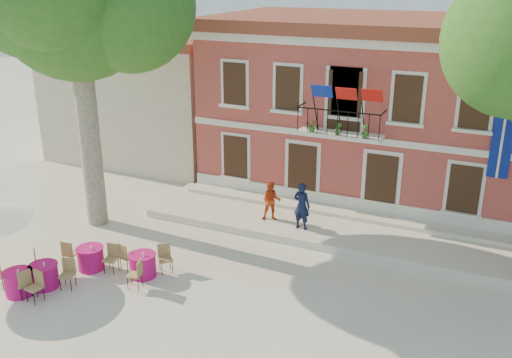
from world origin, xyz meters
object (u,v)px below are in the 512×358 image
object	(u,v)px
cafe_table_0	(44,274)
plane_tree_west	(75,0)
pedestrian_navy	(302,206)
cafe_table_2	(19,282)
cafe_table_1	(91,257)
pedestrian_orange	(271,201)
cafe_table_3	(143,264)

from	to	relation	value
cafe_table_0	plane_tree_west	bearing A→B (deg)	109.73
pedestrian_navy	cafe_table_2	xyz separation A→B (m)	(-6.42, -7.40, -0.78)
plane_tree_west	cafe_table_0	xyz separation A→B (m)	(1.64, -4.57, -7.93)
plane_tree_west	cafe_table_1	size ratio (longest dim) A/B	5.80
plane_tree_west	cafe_table_1	distance (m)	8.79
cafe_table_1	pedestrian_orange	bearing A→B (deg)	52.86
plane_tree_west	cafe_table_0	distance (m)	9.30
plane_tree_west	cafe_table_1	world-z (taller)	plane_tree_west
pedestrian_navy	cafe_table_1	distance (m)	7.61
pedestrian_orange	cafe_table_3	xyz separation A→B (m)	(-2.31, -5.17, -0.64)
cafe_table_1	cafe_table_3	xyz separation A→B (m)	(1.84, 0.32, 0.01)
cafe_table_1	cafe_table_2	world-z (taller)	same
cafe_table_1	cafe_table_2	distance (m)	2.36
cafe_table_0	cafe_table_1	world-z (taller)	same
pedestrian_navy	cafe_table_0	bearing A→B (deg)	56.38
cafe_table_1	plane_tree_west	bearing A→B (deg)	125.73
pedestrian_navy	cafe_table_1	xyz separation A→B (m)	(-5.47, -5.24, -0.78)
cafe_table_0	cafe_table_1	size ratio (longest dim) A/B	0.93
plane_tree_west	cafe_table_1	bearing A→B (deg)	-54.27
plane_tree_west	cafe_table_2	world-z (taller)	plane_tree_west
cafe_table_0	cafe_table_2	size ratio (longest dim) A/B	0.93
pedestrian_orange	cafe_table_3	bearing A→B (deg)	-137.33
pedestrian_navy	cafe_table_0	distance (m)	9.08
cafe_table_0	cafe_table_3	world-z (taller)	same
pedestrian_navy	cafe_table_3	distance (m)	6.17
pedestrian_navy	plane_tree_west	bearing A→B (deg)	24.04
pedestrian_navy	cafe_table_2	distance (m)	9.83
pedestrian_orange	cafe_table_3	size ratio (longest dim) A/B	0.85
pedestrian_navy	cafe_table_1	world-z (taller)	pedestrian_navy
cafe_table_0	cafe_table_3	size ratio (longest dim) A/B	1.01
cafe_table_3	pedestrian_navy	bearing A→B (deg)	53.64
pedestrian_orange	cafe_table_1	bearing A→B (deg)	-150.36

